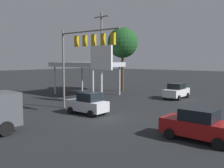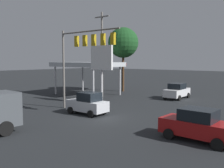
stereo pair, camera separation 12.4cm
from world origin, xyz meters
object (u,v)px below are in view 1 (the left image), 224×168
Objects in this scene: sedan_waiting at (176,91)px; sedan_far at (199,125)px; price_sign at (101,60)px; traffic_signal_assembly at (84,48)px; street_tree at (123,43)px; utility_pole at (102,53)px; hatchback_crossing at (88,104)px.

sedan_waiting and sedan_far have the same top height.
price_sign reaches higher than sedan_waiting.
traffic_signal_assembly is at bearing -6.88° from sedan_far.
street_tree reaches higher than sedan_waiting.
utility_pole is 19.90m from sedan_far.
street_tree is (9.67, -1.49, 6.49)m from sedan_waiting.
utility_pole reaches higher than sedan_waiting.
traffic_signal_assembly is at bearing -32.21° from hatchback_crossing.
sedan_far is at bearing 27.39° from sedan_waiting.
sedan_far is 0.45× the size of street_tree.
sedan_far is at bearing 172.72° from hatchback_crossing.
utility_pole reaches higher than traffic_signal_assembly.
traffic_signal_assembly reaches higher than sedan_far.
traffic_signal_assembly is 4.89m from price_sign.
utility_pole is at bearing 102.00° from street_tree.
sedan_waiting is at bearing -59.43° from sedan_far.
traffic_signal_assembly reaches higher than hatchback_crossing.
price_sign reaches higher than hatchback_crossing.
hatchback_crossing is at bearing -10.98° from sedan_waiting.
hatchback_crossing is (-6.27, 8.81, -4.83)m from utility_pole.
utility_pole is 6.60m from street_tree.
sedan_far is at bearing 155.81° from price_sign.
price_sign is at bearing -66.98° from traffic_signal_assembly.
hatchback_crossing is (10.36, -0.98, -0.00)m from sedan_far.
sedan_waiting is at bearing 171.22° from street_tree.
traffic_signal_assembly is at bearing 122.76° from utility_pole.
utility_pole is 5.28m from price_sign.
traffic_signal_assembly is 1.72× the size of sedan_waiting.
traffic_signal_assembly is 5.09m from hatchback_crossing.
sedan_far is 1.15× the size of hatchback_crossing.
hatchback_crossing is 18.07m from street_tree.
sedan_far is (-11.33, 1.55, -4.96)m from traffic_signal_assembly.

